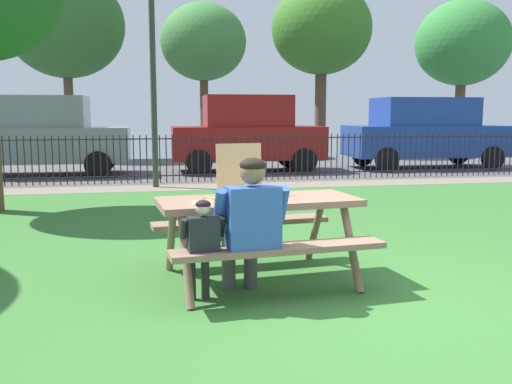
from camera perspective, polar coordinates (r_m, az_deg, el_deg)
ground at (r=6.78m, az=4.26°, el=-5.25°), size 28.00×12.47×0.02m
cobblestone_walkway at (r=12.13m, az=-2.52°, el=0.68°), size 28.00×1.40×0.01m
street_asphalt at (r=16.11m, az=-4.59°, el=2.47°), size 28.00×6.67×0.01m
picnic_table_foreground at (r=5.17m, az=0.23°, el=-2.53°), size 1.94×1.66×0.79m
pizza_box_open at (r=5.15m, az=-1.24°, el=0.42°), size 0.48×0.51×0.49m
pizza_slice_on_table at (r=4.99m, az=-5.20°, el=-0.85°), size 0.28×0.30×0.02m
adult_at_table at (r=4.62m, az=-0.64°, el=-3.04°), size 0.63×0.62×1.19m
child_at_table at (r=4.53m, az=-5.46°, el=-5.01°), size 0.36×0.36×0.87m
iron_fence_streetside at (r=12.77m, az=-2.99°, el=3.48°), size 23.90×0.03×1.05m
lamp_post_walkway at (r=11.96m, az=-10.35°, el=13.55°), size 0.28×0.28×4.52m
parked_car_far_left at (r=14.91m, az=-21.24°, el=5.40°), size 4.42×1.94×1.94m
parked_car_left at (r=14.89m, az=-0.88°, el=5.96°), size 3.92×1.87×1.98m
parked_car_center at (r=16.52m, az=16.66°, el=5.81°), size 4.44×1.99×1.94m
far_tree_midleft at (r=20.54m, az=-18.59°, el=15.59°), size 3.87×3.87×6.15m
far_tree_center at (r=20.42m, az=-5.30°, el=14.73°), size 2.97×2.97×5.30m
far_tree_midright at (r=21.33m, az=6.61°, el=15.88°), size 3.60×3.60×6.14m
far_tree_right at (r=23.53m, az=20.06°, el=13.83°), size 3.55×3.55×5.75m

